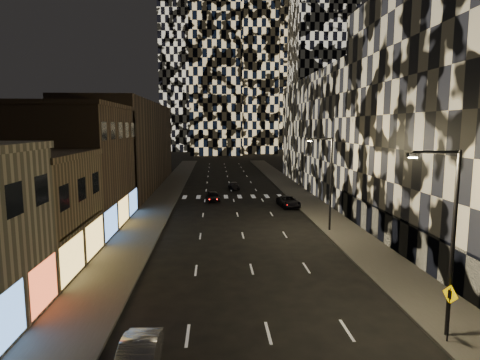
{
  "coord_description": "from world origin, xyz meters",
  "views": [
    {
      "loc": [
        -2.6,
        -7.64,
        10.23
      ],
      "look_at": [
        -0.61,
        23.66,
        6.0
      ],
      "focal_mm": 30.0,
      "sensor_mm": 36.0,
      "label": 1
    }
  ],
  "objects": [
    {
      "name": "retail_tan",
      "position": [
        -17.0,
        21.0,
        4.0
      ],
      "size": [
        10.0,
        10.0,
        8.0
      ],
      "primitive_type": "cube",
      "color": "brown",
      "rests_on": "ground"
    },
    {
      "name": "tower_center_low",
      "position": [
        -2.0,
        140.0,
        47.5
      ],
      "size": [
        18.0,
        18.0,
        95.0
      ],
      "primitive_type": "cube",
      "color": "black",
      "rests_on": "ground"
    },
    {
      "name": "car_dark_oncoming",
      "position": [
        0.5,
        57.23,
        0.59
      ],
      "size": [
        1.86,
        4.17,
        1.19
      ],
      "primitive_type": "imported",
      "rotation": [
        0.0,
        0.0,
        3.19
      ],
      "color": "black",
      "rests_on": "ground"
    },
    {
      "name": "curb_left",
      "position": [
        -7.9,
        50.0,
        0.07
      ],
      "size": [
        0.2,
        120.0,
        0.15
      ],
      "primitive_type": "cube",
      "color": "#4C4C47",
      "rests_on": "ground"
    },
    {
      "name": "retail_filler_left",
      "position": [
        -17.0,
        60.0,
        7.0
      ],
      "size": [
        10.0,
        40.0,
        14.0
      ],
      "primitive_type": "cube",
      "color": "brown",
      "rests_on": "ground"
    },
    {
      "name": "car_dark_midlane",
      "position": [
        -2.82,
        46.56,
        0.68
      ],
      "size": [
        2.05,
        4.14,
        1.36
      ],
      "primitive_type": "imported",
      "rotation": [
        0.0,
        0.0,
        0.12
      ],
      "color": "black",
      "rests_on": "ground"
    },
    {
      "name": "ped_sign",
      "position": [
        8.3,
        9.44,
        2.04
      ],
      "size": [
        0.23,
        0.91,
        2.77
      ],
      "rotation": [
        0.0,
        0.0,
        0.19
      ],
      "color": "black",
      "rests_on": "sidewalk_right"
    },
    {
      "name": "curb_right",
      "position": [
        7.9,
        50.0,
        0.07
      ],
      "size": [
        0.2,
        120.0,
        0.15
      ],
      "primitive_type": "cube",
      "color": "#4C4C47",
      "rests_on": "ground"
    },
    {
      "name": "streetlight_near",
      "position": [
        8.35,
        10.0,
        5.35
      ],
      "size": [
        2.55,
        0.25,
        9.0
      ],
      "color": "black",
      "rests_on": "sidewalk_right"
    },
    {
      "name": "tower_right_mid",
      "position": [
        35.0,
        135.0,
        50.0
      ],
      "size": [
        20.0,
        20.0,
        100.0
      ],
      "primitive_type": "cube",
      "color": "black",
      "rests_on": "ground"
    },
    {
      "name": "retail_brown",
      "position": [
        -17.0,
        33.5,
        6.0
      ],
      "size": [
        10.0,
        15.0,
        12.0
      ],
      "primitive_type": "cube",
      "color": "brown",
      "rests_on": "ground"
    },
    {
      "name": "midrise_filler_right",
      "position": [
        20.0,
        57.0,
        9.0
      ],
      "size": [
        16.0,
        40.0,
        18.0
      ],
      "primitive_type": "cube",
      "color": "#232326",
      "rests_on": "ground"
    },
    {
      "name": "streetlight_far",
      "position": [
        8.35,
        30.0,
        5.35
      ],
      "size": [
        2.55,
        0.25,
        9.0
      ],
      "color": "black",
      "rests_on": "sidewalk_right"
    },
    {
      "name": "car_dark_rightlane",
      "position": [
        6.77,
        42.15,
        0.67
      ],
      "size": [
        2.67,
        5.04,
        1.35
      ],
      "primitive_type": "imported",
      "rotation": [
        0.0,
        0.0,
        0.09
      ],
      "color": "black",
      "rests_on": "ground"
    },
    {
      "name": "sidewalk_right",
      "position": [
        10.0,
        50.0,
        0.07
      ],
      "size": [
        4.0,
        120.0,
        0.15
      ],
      "primitive_type": "cube",
      "color": "#47443F",
      "rests_on": "ground"
    },
    {
      "name": "midrise_base",
      "position": [
        12.3,
        24.5,
        1.5
      ],
      "size": [
        0.6,
        25.0,
        3.0
      ],
      "primitive_type": "cube",
      "color": "#383838",
      "rests_on": "ground"
    },
    {
      "name": "tower_left_back",
      "position": [
        -12.0,
        165.0,
        60.0
      ],
      "size": [
        24.0,
        24.0,
        120.0
      ],
      "primitive_type": "cube",
      "color": "black",
      "rests_on": "ground"
    },
    {
      "name": "sidewalk_left",
      "position": [
        -10.0,
        50.0,
        0.07
      ],
      "size": [
        4.0,
        120.0,
        0.15
      ],
      "primitive_type": "cube",
      "color": "#47443F",
      "rests_on": "ground"
    }
  ]
}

